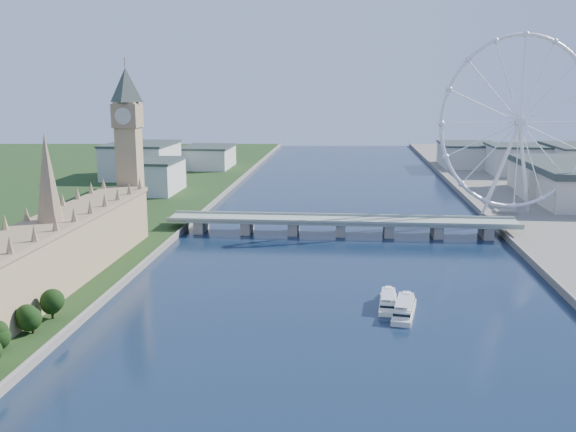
# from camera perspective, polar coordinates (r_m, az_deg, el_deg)

# --- Properties ---
(parliament_range) EXTENTS (24.00, 200.00, 70.00)m
(parliament_range) POSITION_cam_1_polar(r_m,az_deg,el_deg) (307.52, -20.16, -3.15)
(parliament_range) COLOR tan
(parliament_range) RESTS_ON ground
(big_ben) EXTENTS (20.02, 20.02, 110.00)m
(big_ben) POSITION_cam_1_polar(r_m,az_deg,el_deg) (399.16, -14.03, 7.45)
(big_ben) COLOR tan
(big_ben) RESTS_ON ground
(westminster_bridge) EXTENTS (220.00, 22.00, 9.50)m
(westminster_bridge) POSITION_cam_1_polar(r_m,az_deg,el_deg) (407.39, 4.72, -0.69)
(westminster_bridge) COLOR gray
(westminster_bridge) RESTS_ON ground
(london_eye) EXTENTS (113.60, 39.12, 124.30)m
(london_eye) POSITION_cam_1_polar(r_m,az_deg,el_deg) (468.81, 19.89, 7.78)
(london_eye) COLOR silver
(london_eye) RESTS_ON ground
(county_hall) EXTENTS (54.00, 144.00, 35.00)m
(county_hall) POSITION_cam_1_polar(r_m,az_deg,el_deg) (563.20, 22.96, 1.15)
(county_hall) COLOR beige
(county_hall) RESTS_ON ground
(city_skyline) EXTENTS (505.00, 280.00, 32.00)m
(city_skyline) POSITION_cam_1_polar(r_m,az_deg,el_deg) (663.60, 8.38, 4.87)
(city_skyline) COLOR beige
(city_skyline) RESTS_ON ground
(tour_boat_near) EXTENTS (9.73, 29.41, 6.38)m
(tour_boat_near) POSITION_cam_1_polar(r_m,az_deg,el_deg) (279.59, 8.86, -7.97)
(tour_boat_near) COLOR white
(tour_boat_near) RESTS_ON ground
(tour_boat_far) EXTENTS (13.66, 32.81, 7.06)m
(tour_boat_far) POSITION_cam_1_polar(r_m,az_deg,el_deg) (271.09, 10.27, -8.65)
(tour_boat_far) COLOR silver
(tour_boat_far) RESTS_ON ground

